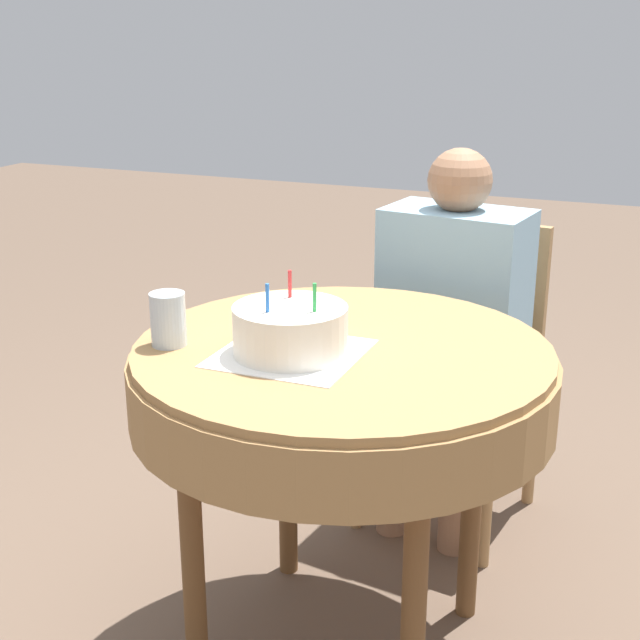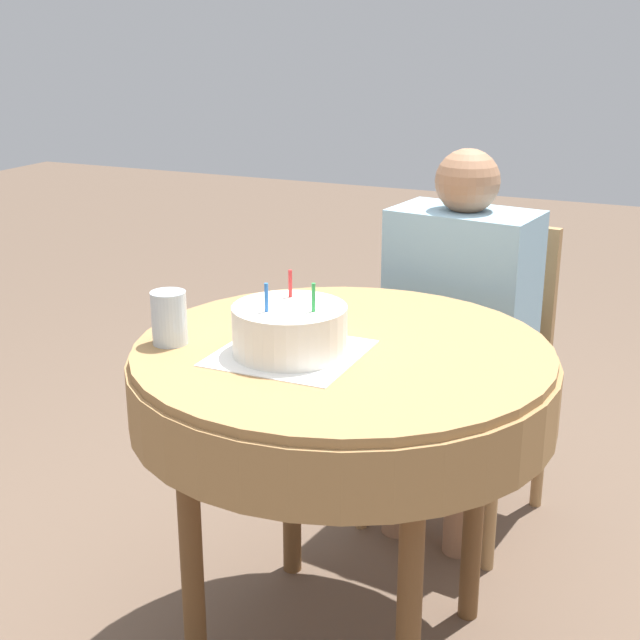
# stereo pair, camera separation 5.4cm
# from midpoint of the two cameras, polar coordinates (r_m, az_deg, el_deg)

# --- Properties ---
(dining_table) EXTENTS (0.92, 0.92, 0.78)m
(dining_table) POSITION_cam_midpoint_polar(r_m,az_deg,el_deg) (1.94, 2.24, -4.36)
(dining_table) COLOR #9E7547
(dining_table) RESTS_ON ground_plane
(chair) EXTENTS (0.51, 0.51, 0.88)m
(chair) POSITION_cam_midpoint_polar(r_m,az_deg,el_deg) (2.68, 10.03, -2.74)
(chair) COLOR #A37A4C
(chair) RESTS_ON ground_plane
(person) EXTENTS (0.42, 0.36, 1.12)m
(person) POSITION_cam_midpoint_polar(r_m,az_deg,el_deg) (2.54, 9.43, 0.62)
(person) COLOR #9E7051
(person) RESTS_ON ground_plane
(napkin) EXTENTS (0.29, 0.29, 0.00)m
(napkin) POSITION_cam_midpoint_polar(r_m,az_deg,el_deg) (1.86, -1.11, -2.12)
(napkin) COLOR white
(napkin) RESTS_ON dining_table
(birthday_cake) EXTENTS (0.24, 0.24, 0.16)m
(birthday_cake) POSITION_cam_midpoint_polar(r_m,az_deg,el_deg) (1.85, -1.12, -0.62)
(birthday_cake) COLOR white
(birthday_cake) RESTS_ON dining_table
(drinking_glass) EXTENTS (0.08, 0.08, 0.12)m
(drinking_glass) POSITION_cam_midpoint_polar(r_m,az_deg,el_deg) (1.93, -8.84, 0.14)
(drinking_glass) COLOR silver
(drinking_glass) RESTS_ON dining_table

